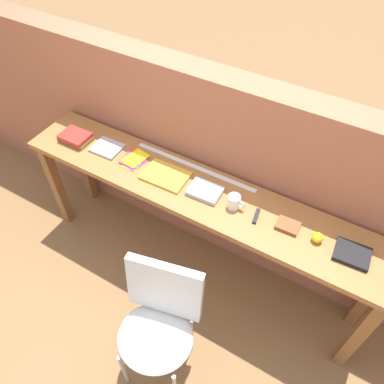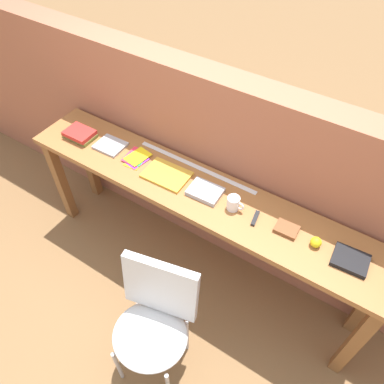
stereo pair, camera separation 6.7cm
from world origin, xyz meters
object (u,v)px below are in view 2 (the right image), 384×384
Objects in this scene: pamphlet_pile_colourful at (137,158)px; mug at (234,203)px; leather_journal_brown at (287,229)px; book_repair_rightmost at (350,260)px; magazine_cycling at (110,146)px; sports_ball_small at (316,242)px; chair_white_moulded at (154,319)px; book_stack_leftmost at (80,134)px; multitool_folded at (255,218)px; book_open_centre at (167,175)px.

pamphlet_pile_colourful is 1.84× the size of mug.
pamphlet_pile_colourful is at bearing 177.84° from mug.
book_repair_rightmost reaches higher than leather_journal_brown.
sports_ball_small is at bearing -2.47° from magazine_cycling.
chair_white_moulded is 1.20m from magazine_cycling.
book_stack_leftmost is 1.22× the size of book_repair_rightmost.
pamphlet_pile_colourful is (-0.65, 0.73, 0.36)m from chair_white_moulded.
mug reaches higher than sports_ball_small.
mug reaches higher than multitool_folded.
leather_journal_brown is at bearing -0.49° from pamphlet_pile_colourful.
book_open_centre is 2.65× the size of mug.
book_repair_rightmost is (0.70, 0.01, -0.03)m from mug.
leather_journal_brown is at bearing 3.32° from mug.
book_repair_rightmost reaches higher than chair_white_moulded.
mug reaches higher than leather_journal_brown.
book_repair_rightmost reaches higher than book_open_centre.
book_stack_leftmost is at bearing 179.16° from leather_journal_brown.
multitool_folded is at bearing -177.97° from sports_ball_small.
book_open_centre is at bearing 178.87° from leather_journal_brown.
book_open_centre is 1.19m from book_repair_rightmost.
chair_white_moulded is 6.86× the size of leather_journal_brown.
sports_ball_small is (0.36, 0.01, 0.02)m from multitool_folded.
magazine_cycling is 0.50m from book_open_centre.
book_open_centre is 2.65× the size of multitool_folded.
book_repair_rightmost is (0.80, 0.71, 0.37)m from chair_white_moulded.
book_repair_rightmost is at bearing -0.66° from pamphlet_pile_colourful.
book_open_centre is at bearing -4.12° from magazine_cycling.
magazine_cycling is at bearing 178.34° from mug.
chair_white_moulded is 14.52× the size of sports_ball_small.
chair_white_moulded is at bearing -48.07° from pamphlet_pile_colourful.
chair_white_moulded is at bearing -109.76° from multitool_folded.
book_stack_leftmost reaches higher than book_repair_rightmost.
sports_ball_small is (0.51, 0.01, -0.01)m from mug.
pamphlet_pile_colourful is 1.26m from sports_ball_small.
magazine_cycling is 0.23m from pamphlet_pile_colourful.
book_stack_leftmost is (-1.14, 0.69, 0.38)m from chair_white_moulded.
mug is (1.24, 0.01, 0.02)m from book_stack_leftmost.
pamphlet_pile_colourful is (0.23, 0.00, -0.00)m from magazine_cycling.
book_open_centre is (0.75, 0.02, -0.02)m from book_stack_leftmost.
book_repair_rightmost is (1.19, 0.00, 0.00)m from book_open_centre.
chair_white_moulded is 4.40× the size of pamphlet_pile_colourful.
pamphlet_pile_colourful is 1.09m from leather_journal_brown.
chair_white_moulded is 1.01m from sports_ball_small.
magazine_cycling is at bearing 179.23° from sports_ball_small.
leather_journal_brown is (1.32, -0.01, 0.00)m from magazine_cycling.
magazine_cycling is at bearing 175.88° from book_repair_rightmost.
leather_journal_brown is at bearing 176.43° from sports_ball_small.
multitool_folded is (0.64, -0.01, -0.00)m from book_open_centre.
multitool_folded is 0.55m from book_repair_rightmost.
book_stack_leftmost is 3.68× the size of sports_ball_small.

